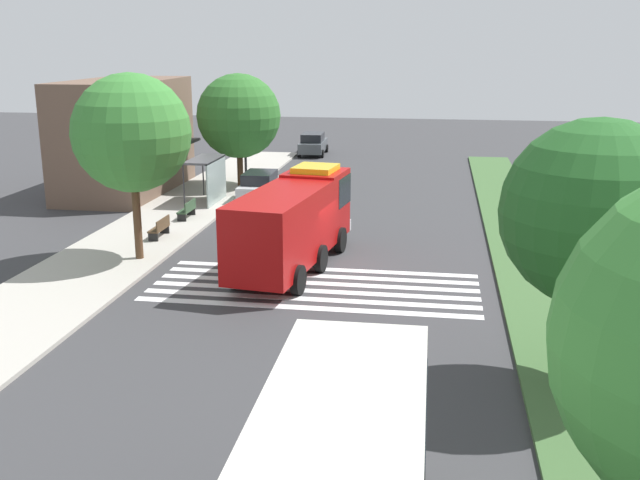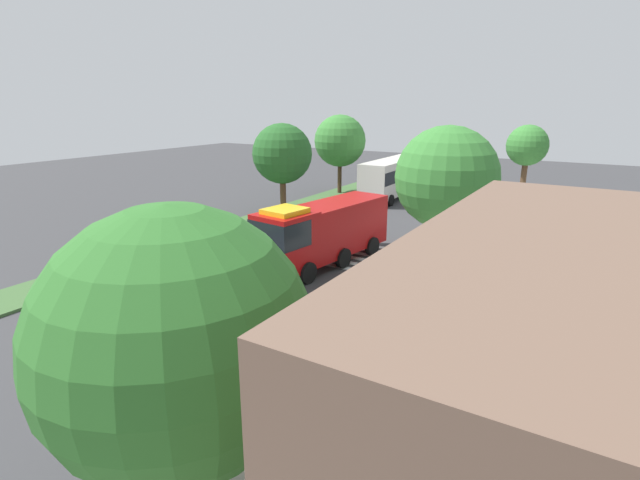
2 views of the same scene
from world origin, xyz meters
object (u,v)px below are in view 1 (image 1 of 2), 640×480
object	(u,v)px
parked_car_west	(260,186)
parked_car_mid	(313,144)
bench_near_shelter	(188,209)
bench_west_of_shelter	(160,228)
street_lamp	(245,126)
bus_stop_shelter	(210,171)
fire_truck	(295,218)
median_tree_west	(595,214)
sidewalk_tree_east	(239,116)
sidewalk_tree_west	(132,133)

from	to	relation	value
parked_car_west	parked_car_mid	xyz separation A→B (m)	(18.16, -0.00, 0.01)
bench_near_shelter	bench_west_of_shelter	distance (m)	3.86
street_lamp	bus_stop_shelter	bearing A→B (deg)	171.35
fire_truck	median_tree_west	size ratio (longest dim) A/B	1.36
sidewalk_tree_east	median_tree_west	bearing A→B (deg)	-147.97
street_lamp	sidewalk_tree_east	xyz separation A→B (m)	(0.13, 0.40, 0.56)
parked_car_west	street_lamp	size ratio (longest dim) A/B	0.71
parked_car_mid	bench_near_shelter	world-z (taller)	parked_car_mid
parked_car_west	median_tree_west	world-z (taller)	median_tree_west
parked_car_west	bench_near_shelter	xyz separation A→B (m)	(-5.20, 2.57, -0.30)
parked_car_west	sidewalk_tree_east	bearing A→B (deg)	28.42
fire_truck	bench_west_of_shelter	xyz separation A→B (m)	(3.00, 6.92, -1.40)
parked_car_mid	bench_west_of_shelter	world-z (taller)	parked_car_mid
bus_stop_shelter	bench_west_of_shelter	world-z (taller)	bus_stop_shelter
parked_car_mid	bus_stop_shelter	bearing A→B (deg)	170.61
bench_near_shelter	parked_car_mid	bearing A→B (deg)	-6.27
bench_west_of_shelter	median_tree_west	distance (m)	21.16
parked_car_west	median_tree_west	xyz separation A→B (m)	(-21.79, -13.83, 3.85)
sidewalk_tree_west	sidewalk_tree_east	bearing A→B (deg)	0.00
bus_stop_shelter	street_lamp	distance (m)	5.36
parked_car_mid	bench_west_of_shelter	size ratio (longest dim) A/B	2.92
sidewalk_tree_east	median_tree_west	distance (m)	30.23
bench_west_of_shelter	median_tree_west	xyz separation A→B (m)	(-12.72, -16.39, 4.15)
bench_near_shelter	bench_west_of_shelter	bearing A→B (deg)	180.00
fire_truck	parked_car_west	size ratio (longest dim) A/B	2.11
fire_truck	median_tree_west	world-z (taller)	median_tree_west
fire_truck	bench_near_shelter	bearing A→B (deg)	52.98
bench_west_of_shelter	sidewalk_tree_west	distance (m)	5.83
street_lamp	parked_car_west	bearing A→B (deg)	-154.12
bench_near_shelter	parked_car_west	bearing A→B (deg)	-26.26
bench_west_of_shelter	median_tree_west	size ratio (longest dim) A/B	0.23
bus_stop_shelter	median_tree_west	world-z (taller)	median_tree_west
parked_car_mid	bench_west_of_shelter	bearing A→B (deg)	172.73
fire_truck	street_lamp	world-z (taller)	street_lamp
bench_near_shelter	sidewalk_tree_east	bearing A→B (deg)	-2.31
parked_car_west	sidewalk_tree_west	world-z (taller)	sidewalk_tree_west
parked_car_west	bench_near_shelter	bearing A→B (deg)	152.33
fire_truck	bench_near_shelter	distance (m)	9.84
sidewalk_tree_east	fire_truck	bearing A→B (deg)	-157.59
median_tree_west	bus_stop_shelter	bearing A→B (deg)	38.51
bench_west_of_shelter	sidewalk_tree_west	size ratio (longest dim) A/B	0.21
bus_stop_shelter	sidewalk_tree_east	xyz separation A→B (m)	(5.04, -0.35, 2.56)
bus_stop_shelter	bench_near_shelter	size ratio (longest dim) A/B	2.19
sidewalk_tree_east	bench_west_of_shelter	bearing A→B (deg)	178.38
parked_car_mid	median_tree_west	distance (m)	42.45
sidewalk_tree_east	bench_near_shelter	bearing A→B (deg)	177.69
sidewalk_tree_east	bus_stop_shelter	bearing A→B (deg)	176.06
bench_near_shelter	street_lamp	size ratio (longest dim) A/B	0.25
street_lamp	sidewalk_tree_east	bearing A→B (deg)	72.57
parked_car_west	bench_west_of_shelter	distance (m)	9.42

